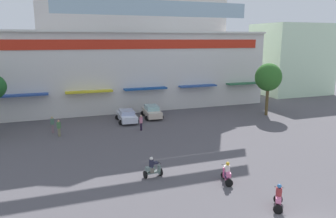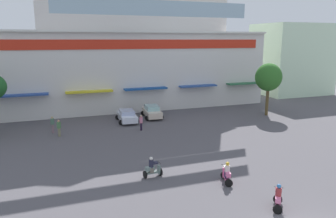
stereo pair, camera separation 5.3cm
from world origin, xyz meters
The scene contains 12 objects.
ground_plane centered at (0.00, 13.00, 0.00)m, with size 128.00×128.00×0.00m, color #524E53.
colonial_building centered at (0.00, 37.02, 9.35)m, with size 36.57×19.19×21.07m.
flank_building_right centered at (28.85, 36.20, 6.06)m, with size 12.01×9.10×12.11m.
plaza_tree_1 centered at (14.08, 22.90, 4.80)m, with size 3.46×3.00×6.57m.
parked_car_0 centered at (-3.41, 25.56, 0.72)m, with size 2.55×4.43×1.41m.
parked_car_1 centered at (-0.04, 26.63, 0.77)m, with size 2.55×4.51×1.52m.
scooter_rider_1 centered at (-5.36, 9.59, 0.60)m, with size 1.34×0.62×1.49m.
scooter_rider_2 centered at (-0.99, 6.95, 0.64)m, with size 0.92×1.52×1.52m.
scooter_rider_3 centered at (-0.02, 2.93, 0.64)m, with size 1.27×1.41×1.54m.
pedestrian_0 centered at (-11.66, 23.64, 1.00)m, with size 0.45×0.45×1.75m.
pedestrian_1 centered at (-11.08, 22.13, 0.95)m, with size 0.45×0.45×1.69m.
pedestrian_2 centered at (-2.87, 21.40, 0.96)m, with size 0.36×0.36×1.68m.
Camera 1 is at (-11.77, -10.80, 9.39)m, focal length 34.88 mm.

